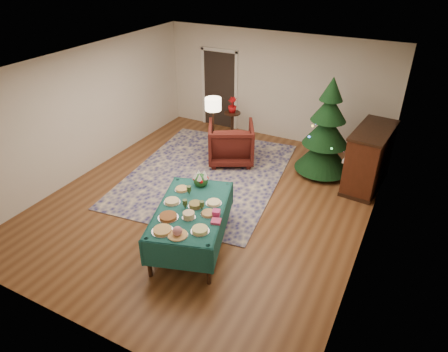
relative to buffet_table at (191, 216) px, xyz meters
The scene contains 26 objects.
room_shell 1.60m from the buffet_table, 107.62° to the left, with size 7.00×7.00×7.00m.
doorway 5.26m from the buffet_table, 112.78° to the left, with size 1.08×0.04×2.16m.
rug 2.48m from the buffet_table, 114.00° to the left, with size 3.20×4.20×0.02m, color #161755.
buffet_table is the anchor object (origin of this frame).
platter_0 0.73m from the buffet_table, 95.31° to the right, with size 0.33×0.33×0.05m.
platter_1 0.75m from the buffet_table, 74.37° to the right, with size 0.31×0.31×0.16m.
platter_2 0.65m from the buffet_table, 45.98° to the right, with size 0.28×0.28×0.06m.
platter_3 0.46m from the buffet_table, 115.42° to the right, with size 0.33×0.33×0.05m.
platter_4 0.32m from the buffet_table, 66.11° to the right, with size 0.22×0.22×0.10m.
platter_5 0.37m from the buffet_table, ahead, with size 0.26×0.26×0.04m.
platter_6 0.41m from the buffet_table, behind, with size 0.28×0.28×0.05m.
platter_7 0.20m from the buffet_table, 67.84° to the left, with size 0.25×0.25×0.07m.
platter_8 0.43m from the buffet_table, 48.82° to the left, with size 0.27×0.27×0.04m.
platter_9 0.63m from the buffet_table, 136.53° to the left, with size 0.26×0.26×0.04m.
goblet_0 0.48m from the buffet_table, 125.55° to the left, with size 0.08×0.08×0.17m.
goblet_1 0.31m from the buffet_table, 12.40° to the left, with size 0.08×0.08×0.17m.
goblet_2 0.26m from the buffet_table, 147.69° to the right, with size 0.08×0.08×0.17m.
napkin_stack 0.58m from the buffet_table, 14.37° to the right, with size 0.15×0.15×0.04m, color #D53B6C.
gift_box 0.50m from the buffet_table, ahead, with size 0.12×0.12×0.10m, color #D23A7D.
centerpiece 0.79m from the buffet_table, 107.48° to the left, with size 0.27×0.27×0.31m.
armchair 3.12m from the buffet_table, 104.42° to the left, with size 1.02×0.95×1.05m, color #43130E.
floor_lamp 3.24m from the buffet_table, 112.02° to the left, with size 0.37×0.37×1.52m.
side_table 4.33m from the buffet_table, 107.37° to the left, with size 0.42×0.42×0.76m.
potted_plant 4.33m from the buffet_table, 107.37° to the left, with size 0.22×0.40×0.22m, color #A10B0D.
christmas_tree 3.72m from the buffet_table, 69.80° to the left, with size 1.25×1.25×2.19m.
piano 4.04m from the buffet_table, 56.38° to the left, with size 0.84×1.55×1.29m.
Camera 1 is at (3.37, -5.85, 4.47)m, focal length 32.00 mm.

